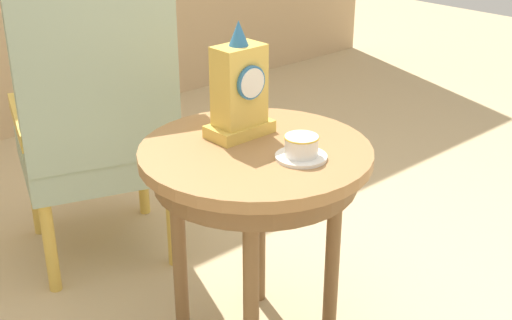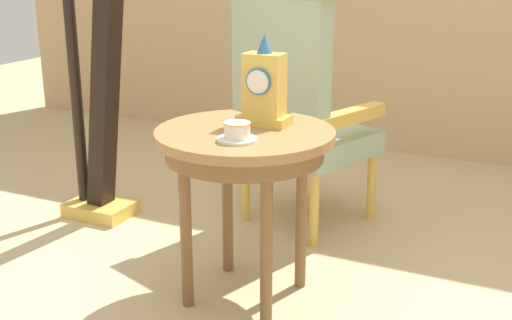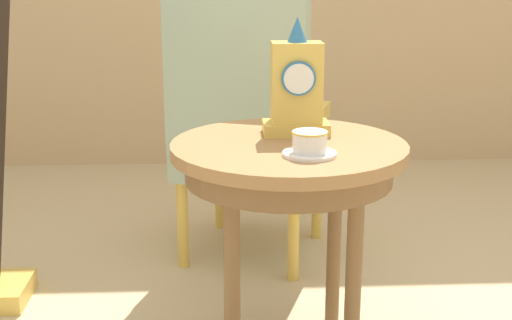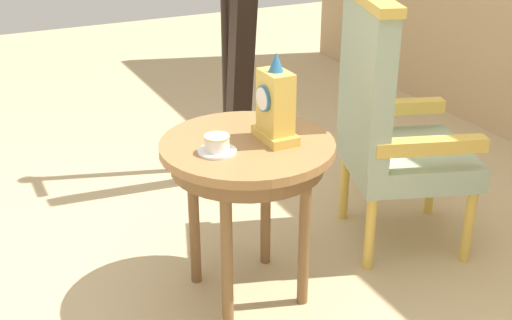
% 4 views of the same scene
% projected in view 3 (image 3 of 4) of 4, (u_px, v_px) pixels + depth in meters
% --- Properties ---
extents(side_table, '(0.66, 0.66, 0.67)m').
position_uv_depth(side_table, '(288.00, 172.00, 1.98)').
color(side_table, '#9E7042').
rests_on(side_table, ground).
extents(teacup_left, '(0.14, 0.14, 0.07)m').
position_uv_depth(teacup_left, '(310.00, 145.00, 1.81)').
color(teacup_left, white).
rests_on(teacup_left, side_table).
extents(mantel_clock, '(0.19, 0.11, 0.34)m').
position_uv_depth(mantel_clock, '(296.00, 88.00, 2.02)').
color(mantel_clock, gold).
rests_on(mantel_clock, side_table).
extents(armchair, '(0.68, 0.68, 1.14)m').
position_uv_depth(armchair, '(245.00, 116.00, 2.67)').
color(armchair, '#9EB299').
rests_on(armchair, ground).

